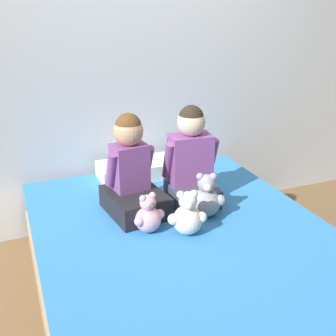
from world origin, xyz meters
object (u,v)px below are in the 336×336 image
(child_on_left, at_px, (132,175))
(pillow_at_headboard, at_px, (139,169))
(bed, at_px, (185,266))
(child_on_right, at_px, (191,160))
(teddy_bear_held_by_left_child, at_px, (148,216))
(teddy_bear_held_by_right_child, at_px, (206,198))
(teddy_bear_between_children, at_px, (187,216))

(child_on_left, bearing_deg, pillow_at_headboard, 60.51)
(pillow_at_headboard, bearing_deg, bed, -90.00)
(pillow_at_headboard, bearing_deg, child_on_right, -69.46)
(bed, bearing_deg, pillow_at_headboard, 90.00)
(child_on_right, distance_m, teddy_bear_held_by_left_child, 0.50)
(child_on_left, distance_m, child_on_right, 0.39)
(teddy_bear_held_by_left_child, distance_m, teddy_bear_held_by_right_child, 0.38)
(teddy_bear_held_by_left_child, bearing_deg, pillow_at_headboard, 59.83)
(child_on_left, relative_size, pillow_at_headboard, 1.05)
(child_on_right, bearing_deg, child_on_left, -175.02)
(child_on_left, distance_m, teddy_bear_between_children, 0.44)
(teddy_bear_held_by_right_child, relative_size, teddy_bear_between_children, 1.06)
(bed, relative_size, pillow_at_headboard, 3.56)
(teddy_bear_held_by_left_child, bearing_deg, teddy_bear_held_by_right_child, -9.05)
(bed, height_order, teddy_bear_between_children, teddy_bear_between_children)
(teddy_bear_held_by_right_child, height_order, pillow_at_headboard, teddy_bear_held_by_right_child)
(bed, relative_size, teddy_bear_held_by_left_child, 8.89)
(child_on_left, height_order, teddy_bear_between_children, child_on_left)
(child_on_right, height_order, teddy_bear_between_children, child_on_right)
(teddy_bear_held_by_left_child, relative_size, teddy_bear_held_by_right_child, 0.84)
(teddy_bear_held_by_right_child, bearing_deg, pillow_at_headboard, 124.18)
(child_on_left, relative_size, teddy_bear_held_by_left_child, 2.63)
(child_on_right, relative_size, teddy_bear_held_by_left_child, 2.69)
(teddy_bear_held_by_left_child, bearing_deg, child_on_right, 19.49)
(bed, xyz_separation_m, teddy_bear_held_by_right_child, (0.18, 0.12, 0.35))
(child_on_right, height_order, teddy_bear_held_by_right_child, child_on_right)
(child_on_right, bearing_deg, bed, -113.28)
(bed, xyz_separation_m, child_on_left, (-0.20, 0.35, 0.47))
(teddy_bear_held_by_left_child, xyz_separation_m, teddy_bear_between_children, (0.19, -0.10, 0.01))
(pillow_at_headboard, bearing_deg, child_on_left, -111.62)
(bed, bearing_deg, teddy_bear_between_children, -101.39)
(bed, bearing_deg, child_on_right, 61.72)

